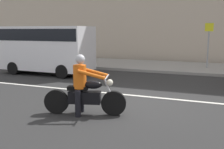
% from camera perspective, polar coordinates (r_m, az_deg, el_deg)
% --- Properties ---
extents(ground_plane, '(80.00, 80.00, 0.00)m').
position_cam_1_polar(ground_plane, '(7.93, 4.66, -6.35)').
color(ground_plane, '#282828').
extents(sidewalk_slab, '(40.00, 4.40, 0.14)m').
position_cam_1_polar(sidewalk_slab, '(15.60, 13.25, 1.70)').
color(sidewalk_slab, gray).
rests_on(sidewalk_slab, ground_plane).
extents(lane_marking_stripe, '(18.00, 0.14, 0.01)m').
position_cam_1_polar(lane_marking_stripe, '(8.60, 11.49, -5.20)').
color(lane_marking_stripe, silver).
rests_on(lane_marking_stripe, ground_plane).
extents(motorcycle_with_rider_orange_stripe, '(2.13, 0.86, 1.59)m').
position_cam_1_polar(motorcycle_with_rider_orange_stripe, '(6.76, -6.21, -3.55)').
color(motorcycle_with_rider_orange_stripe, black).
rests_on(motorcycle_with_rider_orange_stripe, ground_plane).
extents(parked_van_white, '(4.60, 1.96, 2.39)m').
position_cam_1_polar(parked_van_white, '(13.46, -14.26, 6.01)').
color(parked_van_white, silver).
rests_on(parked_van_white, ground_plane).
extents(street_sign_post, '(0.44, 0.08, 2.47)m').
position_cam_1_polar(street_sign_post, '(15.14, 20.63, 7.07)').
color(street_sign_post, gray).
rests_on(street_sign_post, sidewalk_slab).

